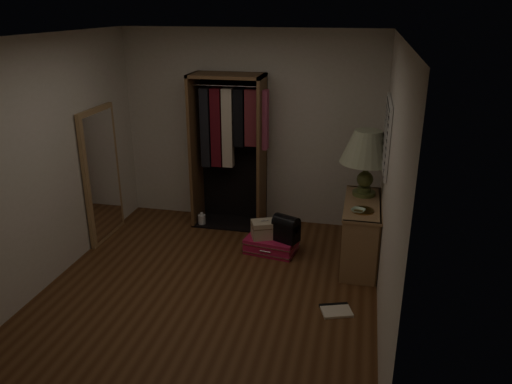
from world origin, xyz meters
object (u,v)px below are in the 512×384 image
Objects in this scene: black_bag at (286,228)px; table_lamp at (367,148)px; pink_suitcase at (271,244)px; console_bookshelf at (361,230)px; open_wardrobe at (230,139)px; white_jug at (202,220)px; floor_mirror at (102,175)px; train_case at (265,229)px.

table_lamp reaches higher than black_bag.
console_bookshelf is at bearing 8.32° from pink_suitcase.
pink_suitcase is 0.86× the size of table_lamp.
pink_suitcase is 1.64m from table_lamp.
open_wardrobe reaches higher than pink_suitcase.
white_jug is (-1.27, 0.61, -0.28)m from black_bag.
table_lamp reaches higher than white_jug.
table_lamp is (0.88, 0.27, 0.97)m from black_bag.
white_jug is (-1.09, 0.56, -0.02)m from pink_suitcase.
black_bag is 0.45× the size of table_lamp.
pink_suitcase is 1.91× the size of black_bag.
black_bag is at bearing -25.47° from white_jug.
black_bag is at bearing -163.04° from table_lamp.
floor_mirror reaches higher than table_lamp.
floor_mirror is 2.18× the size of table_lamp.
pink_suitcase is at bearing 179.51° from console_bookshelf.
pink_suitcase is at bearing -27.13° from white_jug.
console_bookshelf is 1.66× the size of pink_suitcase.
open_wardrobe is 1.21× the size of floor_mirror.
console_bookshelf is at bearing 26.61° from black_bag.
floor_mirror reaches higher than white_jug.
open_wardrobe is 1.46m from black_bag.
floor_mirror is at bearing -152.34° from open_wardrobe.
train_case is (0.62, -0.75, -0.91)m from open_wardrobe.
pink_suitcase is (0.70, -0.73, -1.11)m from open_wardrobe.
pink_suitcase is 3.67× the size of white_jug.
train_case is at bearing -50.28° from open_wardrobe.
console_bookshelf is 2.24m from white_jug.
open_wardrobe is 1.85m from table_lamp.
train_case is at bearing -161.93° from black_bag.
open_wardrobe is 5.80× the size of black_bag.
floor_mirror is at bearing -179.38° from console_bookshelf.
open_wardrobe reaches higher than table_lamp.
console_bookshelf is 0.95m from table_lamp.
white_jug is (1.09, 0.60, -0.77)m from floor_mirror.
floor_mirror is 4.81× the size of black_bag.
console_bookshelf reaches higher than train_case.
black_bag is 1.33m from table_lamp.
console_bookshelf is 3.27m from floor_mirror.
console_bookshelf reaches higher than black_bag.
black_bag is (2.36, -0.01, -0.50)m from floor_mirror.
open_wardrobe is (-1.77, 0.74, 0.81)m from console_bookshelf.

